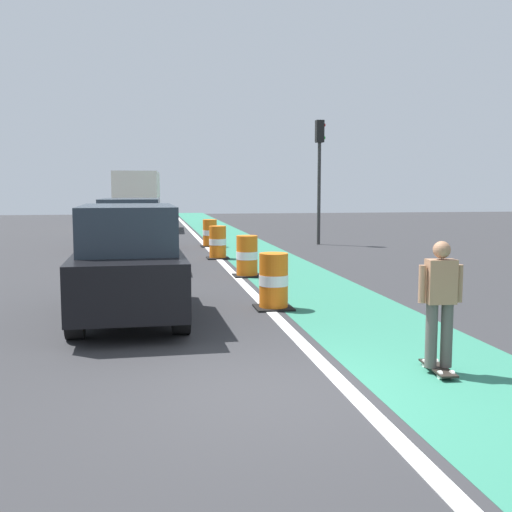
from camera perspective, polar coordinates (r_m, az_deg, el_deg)
ground_plane at (r=7.34m, az=1.42°, el=-12.39°), size 100.00×100.00×0.00m
bike_lane_strip at (r=19.34m, az=1.50°, el=-0.71°), size 2.50×80.00×0.01m
lane_divider_stripe at (r=19.10m, az=-2.91°, el=-0.80°), size 0.20×80.00×0.01m
skateboarder_on_lane at (r=8.19m, az=16.50°, el=-4.11°), size 0.57×0.81×1.69m
parked_suv_nearest at (r=11.39m, az=-11.59°, el=-0.48°), size 1.99×4.64×2.04m
parked_suv_second at (r=18.39m, az=-11.35°, el=2.04°), size 2.04×4.66×2.04m
parked_sedan_third at (r=24.43m, az=-10.85°, el=2.59°), size 2.02×4.15×1.70m
traffic_barrel_front at (r=12.11m, az=1.62°, el=-2.37°), size 0.73×0.73×1.09m
traffic_barrel_mid at (r=16.53m, az=-0.83°, el=-0.05°), size 0.73×0.73×1.09m
traffic_barrel_back at (r=20.74m, az=-3.53°, el=1.22°), size 0.73×0.73×1.09m
traffic_barrel_far at (r=25.00m, az=-4.24°, el=2.08°), size 0.73×0.73×1.09m
delivery_truck_down_block at (r=36.43m, az=-10.69°, el=5.36°), size 2.65×7.70×3.23m
traffic_light_corner at (r=26.01m, az=5.84°, el=8.76°), size 0.41×0.32×5.10m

